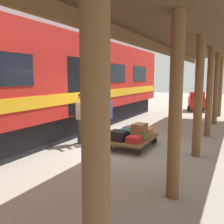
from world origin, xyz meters
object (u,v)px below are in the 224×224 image
object	(u,v)px
suitcase_orange_carryall	(146,132)
suitcase_brown_leather	(140,128)
suitcase_teal_softside	(125,133)
suitcase_olive_duffel	(140,135)
porter_in_overalls	(106,116)
porter_by_door	(82,117)
suitcase_red_plastic	(134,139)
baggage_tug	(197,102)
luggage_cart	(133,139)
train_car	(45,83)
suitcase_slate_roller	(131,130)
suitcase_black_hardshell	(118,136)

from	to	relation	value
suitcase_orange_carryall	suitcase_brown_leather	size ratio (longest dim) A/B	1.20
suitcase_brown_leather	suitcase_teal_softside	bearing A→B (deg)	-0.93
suitcase_olive_duffel	porter_in_overalls	distance (m)	1.49
suitcase_teal_softside	porter_by_door	xyz separation A→B (m)	(1.44, 0.37, 0.50)
suitcase_red_plastic	baggage_tug	bearing A→B (deg)	-91.28
suitcase_brown_leather	suitcase_olive_duffel	bearing A→B (deg)	-164.87
suitcase_olive_duffel	baggage_tug	size ratio (longest dim) A/B	0.31
luggage_cart	suitcase_orange_carryall	bearing A→B (deg)	-117.46
train_car	suitcase_red_plastic	xyz separation A→B (m)	(-3.86, 0.47, -1.66)
suitcase_olive_duffel	baggage_tug	xyz separation A→B (m)	(-0.24, -10.21, 0.20)
suitcase_slate_roller	porter_by_door	bearing A→B (deg)	31.53
luggage_cart	suitcase_brown_leather	world-z (taller)	suitcase_brown_leather
porter_in_overalls	train_car	bearing A→B (deg)	6.77
suitcase_olive_duffel	baggage_tug	distance (m)	10.21
suitcase_olive_duffel	porter_by_door	distance (m)	2.08
suitcase_orange_carryall	baggage_tug	xyz separation A→B (m)	(-0.24, -9.69, 0.19)
luggage_cart	porter_in_overalls	bearing A→B (deg)	-12.35
suitcase_brown_leather	suitcase_orange_carryall	bearing A→B (deg)	-93.31
luggage_cart	suitcase_olive_duffel	distance (m)	0.31
suitcase_red_plastic	suitcase_slate_roller	size ratio (longest dim) A/B	0.96
suitcase_black_hardshell	suitcase_olive_duffel	xyz separation A→B (m)	(-0.54, -0.52, -0.03)
suitcase_brown_leather	suitcase_red_plastic	bearing A→B (deg)	93.41
suitcase_brown_leather	baggage_tug	distance (m)	10.22
suitcase_orange_carryall	baggage_tug	size ratio (longest dim) A/B	0.32
luggage_cart	porter_in_overalls	distance (m)	1.32
suitcase_orange_carryall	suitcase_brown_leather	bearing A→B (deg)	86.69
suitcase_black_hardshell	porter_by_door	xyz separation A→B (m)	(1.44, -0.15, 0.47)
suitcase_black_hardshell	porter_in_overalls	size ratio (longest dim) A/B	0.30
suitcase_orange_carryall	suitcase_brown_leather	world-z (taller)	suitcase_brown_leather
luggage_cart	suitcase_olive_duffel	size ratio (longest dim) A/B	3.12
suitcase_slate_roller	suitcase_black_hardshell	bearing A→B (deg)	90.00
luggage_cart	suitcase_slate_roller	distance (m)	0.61
porter_by_door	suitcase_black_hardshell	bearing A→B (deg)	174.05
suitcase_brown_leather	porter_by_door	distance (m)	2.00
porter_by_door	train_car	bearing A→B (deg)	-9.51
baggage_tug	train_car	bearing A→B (deg)	68.21
suitcase_black_hardshell	porter_by_door	bearing A→B (deg)	-5.95
luggage_cart	suitcase_black_hardshell	distance (m)	0.61
luggage_cart	baggage_tug	distance (m)	10.23
suitcase_teal_softside	suitcase_brown_leather	xyz separation A→B (m)	(-0.51, 0.01, 0.24)
train_car	suitcase_brown_leather	size ratio (longest dim) A/B	34.00
suitcase_brown_leather	porter_in_overalls	world-z (taller)	porter_in_overalls
suitcase_teal_softside	luggage_cart	bearing A→B (deg)	180.00
luggage_cart	suitcase_slate_roller	xyz separation A→B (m)	(0.27, -0.52, 0.17)
suitcase_black_hardshell	suitcase_red_plastic	bearing A→B (deg)	180.00
suitcase_teal_softside	porter_in_overalls	distance (m)	1.01
train_car	suitcase_black_hardshell	xyz separation A→B (m)	(-3.32, 0.47, -1.60)
suitcase_brown_leather	baggage_tug	size ratio (longest dim) A/B	0.27
luggage_cart	suitcase_teal_softside	xyz separation A→B (m)	(0.27, -0.00, 0.16)
porter_by_door	suitcase_red_plastic	bearing A→B (deg)	175.66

